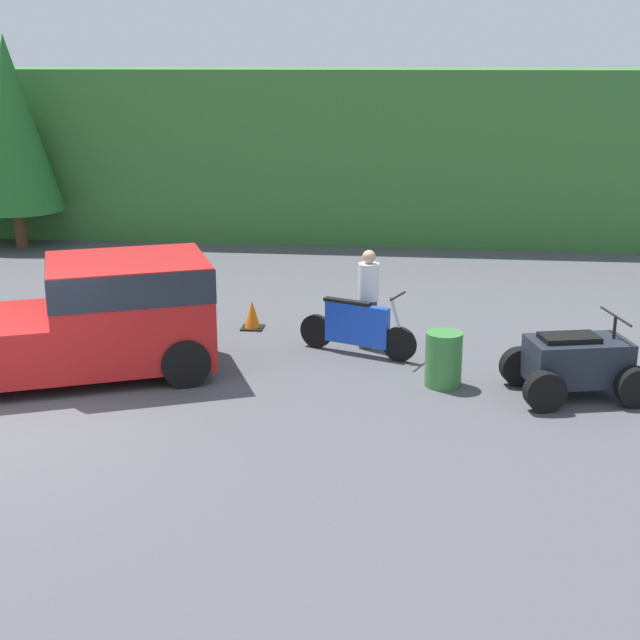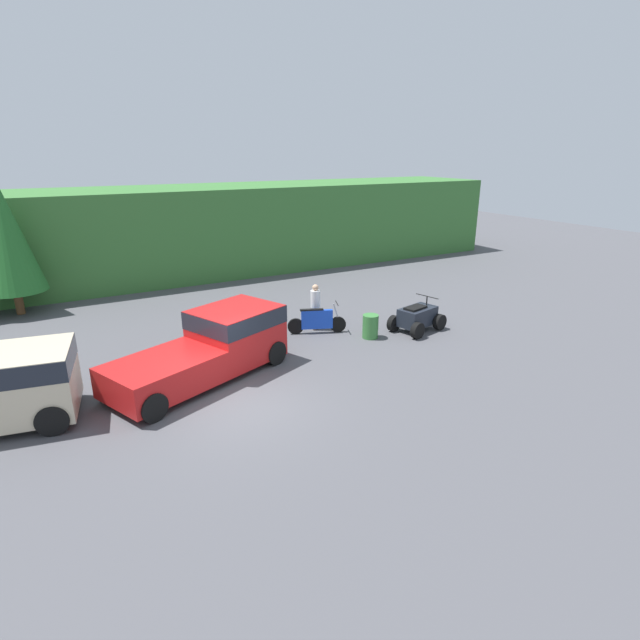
{
  "view_description": "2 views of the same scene",
  "coord_description": "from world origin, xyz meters",
  "px_view_note": "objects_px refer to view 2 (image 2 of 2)",
  "views": [
    {
      "loc": [
        5.53,
        -10.97,
        5.03
      ],
      "look_at": [
        3.99,
        2.7,
        0.95
      ],
      "focal_mm": 50.0,
      "sensor_mm": 36.0,
      "label": 1
    },
    {
      "loc": [
        -4.06,
        -11.69,
        6.57
      ],
      "look_at": [
        3.99,
        2.7,
        0.95
      ],
      "focal_mm": 28.0,
      "sensor_mm": 36.0,
      "label": 2
    }
  ],
  "objects_px": {
    "traffic_cone": "(252,326)",
    "steel_barrel": "(370,326)",
    "quad_atv": "(417,318)",
    "pickup_truck_red": "(214,344)",
    "dirt_bike": "(317,321)",
    "rider_person": "(315,305)"
  },
  "relations": [
    {
      "from": "quad_atv",
      "to": "traffic_cone",
      "type": "relative_size",
      "value": 4.15
    },
    {
      "from": "steel_barrel",
      "to": "traffic_cone",
      "type": "bearing_deg",
      "value": 142.9
    },
    {
      "from": "pickup_truck_red",
      "to": "dirt_bike",
      "type": "distance_m",
      "value": 4.81
    },
    {
      "from": "traffic_cone",
      "to": "steel_barrel",
      "type": "height_order",
      "value": "steel_barrel"
    },
    {
      "from": "rider_person",
      "to": "traffic_cone",
      "type": "relative_size",
      "value": 3.24
    },
    {
      "from": "pickup_truck_red",
      "to": "traffic_cone",
      "type": "height_order",
      "value": "pickup_truck_red"
    },
    {
      "from": "pickup_truck_red",
      "to": "quad_atv",
      "type": "relative_size",
      "value": 2.61
    },
    {
      "from": "pickup_truck_red",
      "to": "traffic_cone",
      "type": "relative_size",
      "value": 10.82
    },
    {
      "from": "rider_person",
      "to": "steel_barrel",
      "type": "relative_size",
      "value": 2.02
    },
    {
      "from": "quad_atv",
      "to": "steel_barrel",
      "type": "height_order",
      "value": "quad_atv"
    },
    {
      "from": "quad_atv",
      "to": "rider_person",
      "type": "distance_m",
      "value": 3.92
    },
    {
      "from": "quad_atv",
      "to": "traffic_cone",
      "type": "distance_m",
      "value": 6.32
    },
    {
      "from": "steel_barrel",
      "to": "dirt_bike",
      "type": "bearing_deg",
      "value": 136.37
    },
    {
      "from": "quad_atv",
      "to": "pickup_truck_red",
      "type": "bearing_deg",
      "value": 166.64
    },
    {
      "from": "traffic_cone",
      "to": "steel_barrel",
      "type": "bearing_deg",
      "value": -37.1
    },
    {
      "from": "dirt_bike",
      "to": "traffic_cone",
      "type": "distance_m",
      "value": 2.49
    },
    {
      "from": "pickup_truck_red",
      "to": "dirt_bike",
      "type": "xyz_separation_m",
      "value": [
        4.49,
        1.65,
        -0.51
      ]
    },
    {
      "from": "quad_atv",
      "to": "rider_person",
      "type": "height_order",
      "value": "rider_person"
    },
    {
      "from": "pickup_truck_red",
      "to": "dirt_bike",
      "type": "bearing_deg",
      "value": -2.59
    },
    {
      "from": "pickup_truck_red",
      "to": "rider_person",
      "type": "distance_m",
      "value": 5.1
    },
    {
      "from": "pickup_truck_red",
      "to": "rider_person",
      "type": "bearing_deg",
      "value": 1.21
    },
    {
      "from": "pickup_truck_red",
      "to": "rider_person",
      "type": "relative_size",
      "value": 3.35
    }
  ]
}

